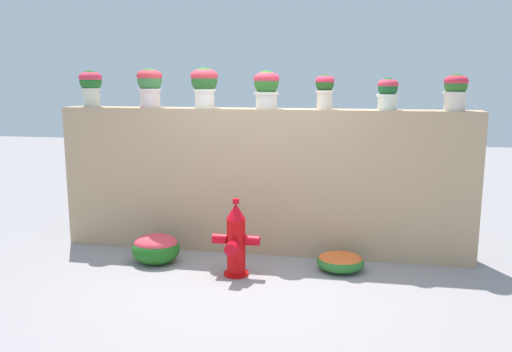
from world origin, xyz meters
TOP-DOWN VIEW (x-y plane):
  - ground_plane at (0.00, 0.00)m, footprint 24.00×24.00m
  - stone_wall at (0.00, 1.07)m, footprint 4.91×0.35m
  - potted_plant_0 at (-2.15, 1.08)m, footprint 0.28×0.28m
  - potted_plant_1 at (-1.39, 1.10)m, footprint 0.31×0.31m
  - potted_plant_2 at (-0.70, 1.07)m, footprint 0.33×0.33m
  - potted_plant_3 at (0.04, 1.09)m, footprint 0.30×0.30m
  - potted_plant_4 at (0.72, 1.08)m, footprint 0.22×0.22m
  - potted_plant_5 at (1.42, 1.07)m, footprint 0.25×0.25m
  - potted_plant_6 at (2.13, 1.05)m, footprint 0.26×0.26m
  - fire_hydrant at (-0.13, 0.19)m, footprint 0.51×0.40m
  - flower_bush_left at (0.96, 0.55)m, footprint 0.52×0.47m
  - flower_bush_right at (-1.12, 0.42)m, footprint 0.55×0.49m

SIDE VIEW (x-z plane):
  - ground_plane at x=0.00m, z-range 0.00..0.00m
  - flower_bush_left at x=0.96m, z-range 0.00..0.21m
  - flower_bush_right at x=-1.12m, z-range 0.01..0.35m
  - fire_hydrant at x=-0.13m, z-range -0.04..0.80m
  - stone_wall at x=0.00m, z-range 0.00..1.73m
  - potted_plant_5 at x=1.42m, z-range 1.75..2.11m
  - potted_plant_6 at x=2.13m, z-range 1.76..2.16m
  - potted_plant_4 at x=0.72m, z-range 1.77..2.17m
  - potted_plant_3 at x=0.04m, z-range 1.77..2.21m
  - potted_plant_0 at x=-2.15m, z-range 1.78..2.23m
  - potted_plant_1 at x=-1.39m, z-range 1.78..2.25m
  - potted_plant_2 at x=-0.70m, z-range 1.78..2.26m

